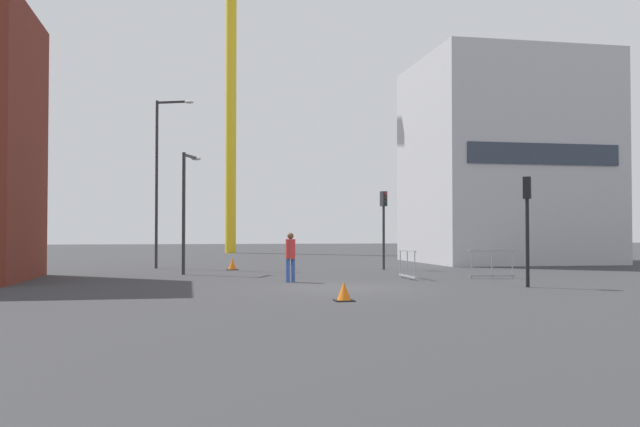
{
  "coord_description": "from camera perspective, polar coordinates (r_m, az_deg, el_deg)",
  "views": [
    {
      "loc": [
        -4.83,
        -21.45,
        1.77
      ],
      "look_at": [
        0.0,
        4.01,
        2.45
      ],
      "focal_mm": 38.93,
      "sensor_mm": 36.0,
      "label": 1
    }
  ],
  "objects": [
    {
      "name": "traffic_light_crosswalk",
      "position": [
        23.12,
        16.67,
        0.1
      ],
      "size": [
        0.35,
        0.38,
        3.53
      ],
      "color": "black",
      "rests_on": "ground"
    },
    {
      "name": "streetlamp_short",
      "position": [
        29.41,
        -10.96,
        1.1
      ],
      "size": [
        0.8,
        1.42,
        5.06
      ],
      "color": "#2D2D30",
      "rests_on": "ground"
    },
    {
      "name": "traffic_cone_striped",
      "position": [
        17.8,
        1.99,
        -6.48
      ],
      "size": [
        0.49,
        0.49,
        0.5
      ],
      "color": "black",
      "rests_on": "ground"
    },
    {
      "name": "streetlamp_tall",
      "position": [
        34.54,
        -12.95,
        3.5
      ],
      "size": [
        1.83,
        0.81,
        8.16
      ],
      "color": "#2D2D30",
      "rests_on": "ground"
    },
    {
      "name": "construction_crane",
      "position": [
        60.12,
        -7.32,
        12.66
      ],
      "size": [
        2.02,
        14.07,
        26.05
      ],
      "color": "yellow",
      "rests_on": "ground"
    },
    {
      "name": "safety_barrier_mid_span",
      "position": [
        26.35,
        7.19,
        -4.13
      ],
      "size": [
        0.08,
        2.02,
        1.08
      ],
      "color": "#9EA0A5",
      "rests_on": "ground"
    },
    {
      "name": "safety_barrier_right_run",
      "position": [
        27.27,
        13.97,
        -4.01
      ],
      "size": [
        1.82,
        0.15,
        1.08
      ],
      "color": "gray",
      "rests_on": "ground"
    },
    {
      "name": "ground",
      "position": [
        22.06,
        1.95,
        -6.11
      ],
      "size": [
        160.0,
        160.0,
        0.0
      ],
      "primitive_type": "plane",
      "color": "#333335"
    },
    {
      "name": "office_block",
      "position": [
        41.95,
        14.86,
        4.11
      ],
      "size": [
        10.06,
        9.46,
        11.68
      ],
      "color": "#B7B7BC",
      "rests_on": "ground"
    },
    {
      "name": "traffic_light_corner",
      "position": [
        32.62,
        5.26,
        -0.25
      ],
      "size": [
        0.31,
        0.39,
        3.67
      ],
      "color": "#2D2D30",
      "rests_on": "ground"
    },
    {
      "name": "pedestrian_walking",
      "position": [
        24.39,
        -2.44,
        -3.3
      ],
      "size": [
        0.34,
        0.34,
        1.74
      ],
      "color": "#33519E",
      "rests_on": "ground"
    },
    {
      "name": "traffic_cone_by_barrier",
      "position": [
        32.49,
        -7.21,
        -4.18
      ],
      "size": [
        0.54,
        0.54,
        0.55
      ],
      "color": "black",
      "rests_on": "ground"
    }
  ]
}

